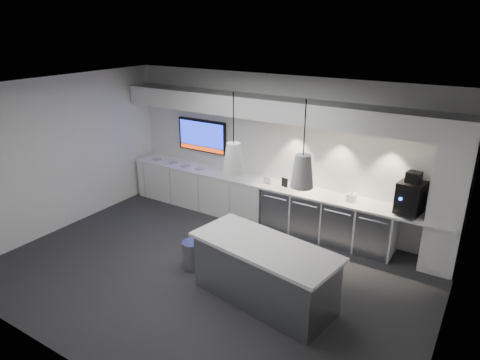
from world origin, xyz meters
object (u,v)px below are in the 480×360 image
Objects in this scene: wall_tv at (202,136)px; island at (264,272)px; bin at (192,255)px; coffee_machine at (411,196)px.

wall_tv reaches higher than island.
wall_tv is at bearing 148.66° from island.
bin is (-1.46, 0.14, -0.23)m from island.
wall_tv is 4.13m from island.
wall_tv is 4.55m from coffee_machine.
island is at bearing -5.56° from bin.
coffee_machine is at bearing 66.40° from island.
island is (3.03, -2.58, -1.09)m from wall_tv.
bin is at bearing -57.11° from wall_tv.
bin is at bearing -134.20° from coffee_machine.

